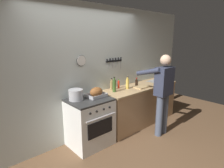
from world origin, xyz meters
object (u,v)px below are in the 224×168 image
object	(u,v)px
roasting_pan	(96,93)
bottle_hot_sauce	(119,85)
bottle_olive_oil	(114,86)
bottle_cooking_oil	(127,84)
bottle_vinegar	(112,85)
stove	(90,122)
person_cook	(163,90)
stock_pot	(76,95)
bottle_soy_sauce	(137,83)
cutting_board	(142,87)

from	to	relation	value
roasting_pan	bottle_hot_sauce	xyz separation A→B (m)	(0.74, 0.17, -0.00)
bottle_hot_sauce	bottle_olive_oil	size ratio (longest dim) A/B	0.65
roasting_pan	bottle_cooking_oil	size ratio (longest dim) A/B	1.30
bottle_vinegar	bottle_cooking_oil	world-z (taller)	bottle_cooking_oil
stove	person_cook	bearing A→B (deg)	-26.12
stock_pot	bottle_cooking_oil	size ratio (longest dim) A/B	0.93
roasting_pan	stove	bearing A→B (deg)	-176.64
bottle_soy_sauce	roasting_pan	bearing A→B (deg)	-178.60
stove	bottle_vinegar	world-z (taller)	bottle_vinegar
person_cook	roasting_pan	world-z (taller)	person_cook
bottle_hot_sauce	bottle_soy_sauce	xyz separation A→B (m)	(0.43, -0.14, -0.00)
person_cook	stock_pot	size ratio (longest dim) A/B	6.58
roasting_pan	stock_pot	xyz separation A→B (m)	(-0.37, 0.11, 0.01)
stove	bottle_olive_oil	distance (m)	0.87
roasting_pan	bottle_soy_sauce	world-z (taller)	bottle_soy_sauce
bottle_olive_oil	bottle_soy_sauce	xyz separation A→B (m)	(0.68, -0.00, -0.05)
bottle_soy_sauce	bottle_vinegar	xyz separation A→B (m)	(-0.64, 0.14, 0.03)
cutting_board	bottle_soy_sauce	distance (m)	0.15
roasting_pan	bottle_soy_sauce	size ratio (longest dim) A/B	1.83
bottle_olive_oil	bottle_cooking_oil	xyz separation A→B (m)	(0.37, -0.01, -0.02)
person_cook	roasting_pan	xyz separation A→B (m)	(-1.16, 0.66, 0.03)
stock_pot	bottle_cooking_oil	distance (m)	1.23
stove	bottle_hot_sauce	xyz separation A→B (m)	(0.91, 0.18, 0.53)
stock_pot	bottle_olive_oil	world-z (taller)	bottle_olive_oil
roasting_pan	stock_pot	bearing A→B (deg)	163.21
person_cook	stock_pot	distance (m)	1.71
roasting_pan	bottle_olive_oil	xyz separation A→B (m)	(0.48, 0.03, 0.04)
person_cook	cutting_board	world-z (taller)	person_cook
bottle_olive_oil	bottle_cooking_oil	bearing A→B (deg)	-1.41
stove	cutting_board	xyz separation A→B (m)	(1.35, -0.10, 0.46)
person_cook	bottle_vinegar	xyz separation A→B (m)	(-0.63, 0.83, 0.05)
bottle_olive_oil	bottle_cooking_oil	distance (m)	0.37
cutting_board	roasting_pan	bearing A→B (deg)	174.77
stock_pot	bottle_vinegar	bearing A→B (deg)	3.65
person_cook	cutting_board	distance (m)	0.56
bottle_hot_sauce	bottle_cooking_oil	xyz separation A→B (m)	(0.12, -0.15, 0.03)
stock_pot	bottle_olive_oil	xyz separation A→B (m)	(0.85, -0.08, 0.03)
bottle_hot_sauce	bottle_olive_oil	distance (m)	0.30
person_cook	stock_pot	bearing A→B (deg)	53.84
cutting_board	bottle_soy_sauce	size ratio (longest dim) A/B	1.87
roasting_pan	bottle_cooking_oil	xyz separation A→B (m)	(0.86, 0.02, 0.03)
stove	bottle_cooking_oil	size ratio (longest dim) A/B	3.33
roasting_pan	person_cook	bearing A→B (deg)	-29.73
person_cook	bottle_vinegar	world-z (taller)	person_cook
bottle_olive_oil	bottle_vinegar	size ratio (longest dim) A/B	1.20
roasting_pan	bottle_vinegar	distance (m)	0.56
stock_pot	person_cook	bearing A→B (deg)	-26.84
roasting_pan	bottle_hot_sauce	size ratio (longest dim) A/B	1.75
roasting_pan	stock_pot	distance (m)	0.39
bottle_soy_sauce	cutting_board	bearing A→B (deg)	-81.96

